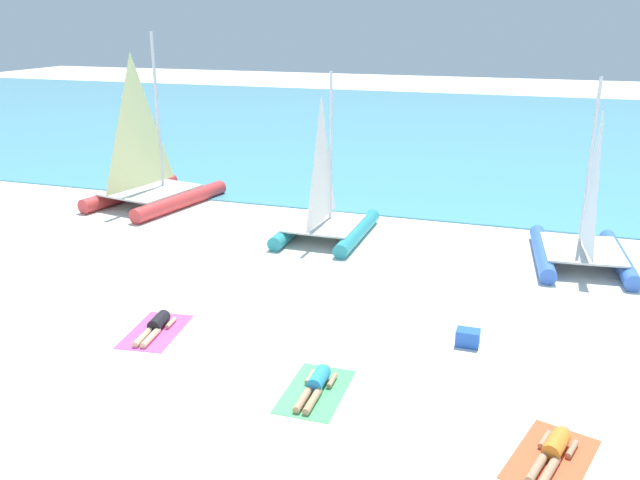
# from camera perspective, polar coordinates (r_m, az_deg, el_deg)

# --- Properties ---
(ground_plane) EXTENTS (120.00, 120.00, 0.00)m
(ground_plane) POSITION_cam_1_polar(r_m,az_deg,el_deg) (21.94, 3.83, 0.71)
(ground_plane) COLOR white
(ocean_water) EXTENTS (120.00, 40.00, 0.05)m
(ocean_water) POSITION_cam_1_polar(r_m,az_deg,el_deg) (42.97, 11.41, 9.30)
(ocean_water) COLOR #4C9EB7
(ocean_water) RESTS_ON ground
(sailboat_teal) EXTENTS (2.53, 3.95, 5.15)m
(sailboat_teal) POSITION_cam_1_polar(r_m,az_deg,el_deg) (21.13, 0.49, 2.23)
(sailboat_teal) COLOR teal
(sailboat_teal) RESTS_ON ground
(sailboat_blue) EXTENTS (2.90, 4.20, 5.19)m
(sailboat_blue) POSITION_cam_1_polar(r_m,az_deg,el_deg) (20.20, 21.60, 0.11)
(sailboat_blue) COLOR blue
(sailboat_blue) RESTS_ON ground
(sailboat_red) EXTENTS (3.89, 5.25, 6.21)m
(sailboat_red) POSITION_cam_1_polar(r_m,az_deg,el_deg) (25.63, -14.24, 4.96)
(sailboat_red) COLOR #CC3838
(sailboat_red) RESTS_ON ground
(towel_left) EXTENTS (1.34, 2.03, 0.01)m
(towel_left) POSITION_cam_1_polar(r_m,az_deg,el_deg) (15.56, -13.88, -7.60)
(towel_left) COLOR #D84C99
(towel_left) RESTS_ON ground
(sunbather_left) EXTENTS (0.61, 1.57, 0.30)m
(sunbather_left) POSITION_cam_1_polar(r_m,az_deg,el_deg) (15.56, -13.82, -7.08)
(sunbather_left) COLOR black
(sunbather_left) RESTS_ON towel_left
(towel_middle) EXTENTS (1.12, 1.91, 0.01)m
(towel_middle) POSITION_cam_1_polar(r_m,az_deg,el_deg) (12.91, -0.39, -12.81)
(towel_middle) COLOR #4CB266
(towel_middle) RESTS_ON ground
(sunbather_middle) EXTENTS (0.55, 1.56, 0.30)m
(sunbather_middle) POSITION_cam_1_polar(r_m,az_deg,el_deg) (12.90, -0.30, -12.19)
(sunbather_middle) COLOR #268CCC
(sunbather_middle) RESTS_ON towel_middle
(towel_right) EXTENTS (1.60, 2.14, 0.01)m
(towel_right) POSITION_cam_1_polar(r_m,az_deg,el_deg) (11.83, 19.18, -17.27)
(towel_right) COLOR #EA5933
(towel_right) RESTS_ON ground
(sunbather_right) EXTENTS (0.82, 1.54, 0.30)m
(sunbather_right) POSITION_cam_1_polar(r_m,az_deg,el_deg) (11.81, 19.34, -16.60)
(sunbather_right) COLOR orange
(sunbather_right) RESTS_ON towel_right
(cooler_box) EXTENTS (0.50, 0.36, 0.36)m
(cooler_box) POSITION_cam_1_polar(r_m,az_deg,el_deg) (14.80, 12.53, -8.16)
(cooler_box) COLOR blue
(cooler_box) RESTS_ON ground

